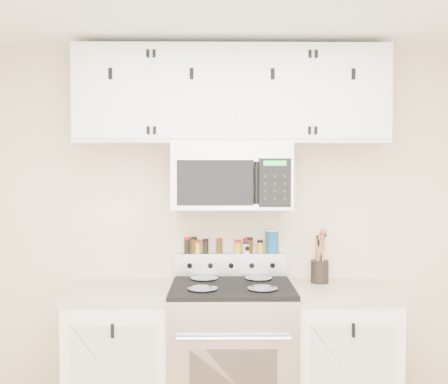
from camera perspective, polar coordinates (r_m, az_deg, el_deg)
name	(u,v)px	position (r m, az deg, el deg)	size (l,w,h in m)	color
back_wall	(231,231)	(3.46, 0.78, -4.47)	(3.50, 0.01, 2.50)	beige
range	(232,357)	(3.33, 0.91, -18.29)	(0.76, 0.65, 1.10)	#B7B7BA
base_cabinet_left	(124,360)	(3.41, -11.40, -18.27)	(0.64, 0.62, 0.92)	white
base_cabinet_right	(340,359)	(3.44, 13.07, -18.08)	(0.64, 0.62, 0.92)	white
microwave	(232,176)	(3.24, 0.87, 1.82)	(0.76, 0.44, 0.42)	#9E9EA3
upper_cabinets	(231,96)	(3.31, 0.86, 10.88)	(2.00, 0.35, 0.62)	white
utensil_crock	(320,270)	(3.41, 10.87, -8.72)	(0.12, 0.12, 0.35)	black
kitchen_timer	(247,249)	(3.44, 2.64, -6.48)	(0.06, 0.05, 0.06)	white
salt_canister	(272,241)	(3.45, 5.52, -5.62)	(0.09, 0.09, 0.16)	#14548D
spice_jar_0	(187,245)	(3.44, -4.24, -6.08)	(0.04, 0.04, 0.11)	black
spice_jar_1	(194,245)	(3.44, -3.45, -6.06)	(0.04, 0.04, 0.11)	#422E10
spice_jar_2	(197,247)	(3.44, -3.05, -6.25)	(0.04, 0.04, 0.09)	gold
spice_jar_3	(206,246)	(3.43, -2.12, -6.18)	(0.04, 0.04, 0.10)	black
spice_jar_4	(219,246)	(3.43, -0.54, -6.15)	(0.04, 0.04, 0.10)	#453310
spice_jar_5	(238,247)	(3.44, 1.57, -6.25)	(0.04, 0.04, 0.09)	yellow
spice_jar_6	(246,246)	(3.44, 2.54, -6.15)	(0.04, 0.04, 0.10)	black
spice_jar_7	(250,245)	(3.44, 2.95, -6.09)	(0.04, 0.04, 0.11)	#3C290E
spice_jar_8	(260,247)	(3.45, 4.15, -6.24)	(0.04, 0.04, 0.09)	gold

